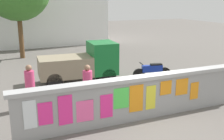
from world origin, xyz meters
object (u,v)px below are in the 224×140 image
at_px(bicycle_far, 124,91).
at_px(person_walking, 88,82).
at_px(auto_rickshaw_truck, 82,63).
at_px(motorcycle, 153,71).
at_px(bicycle_near, 189,84).
at_px(person_bystander, 30,82).

height_order(bicycle_far, person_walking, person_walking).
bearing_deg(auto_rickshaw_truck, person_walking, -103.83).
bearing_deg(motorcycle, bicycle_near, -78.56).
bearing_deg(bicycle_near, auto_rickshaw_truck, 138.13).
distance_m(motorcycle, bicycle_far, 3.11).
bearing_deg(motorcycle, bicycle_far, -142.25).
distance_m(auto_rickshaw_truck, person_walking, 3.34).
bearing_deg(auto_rickshaw_truck, bicycle_near, -41.87).
bearing_deg(bicycle_far, auto_rickshaw_truck, 103.89).
relative_size(auto_rickshaw_truck, motorcycle, 1.97).
bearing_deg(motorcycle, person_bystander, -167.35).
height_order(bicycle_near, bicycle_far, same).
distance_m(auto_rickshaw_truck, motorcycle, 3.43).
distance_m(bicycle_near, person_bystander, 6.40).
bearing_deg(auto_rickshaw_truck, motorcycle, -19.19).
xyz_separation_m(auto_rickshaw_truck, person_bystander, (-2.68, -2.44, 0.09)).
xyz_separation_m(motorcycle, bicycle_far, (-2.46, -1.91, -0.10)).
xyz_separation_m(auto_rickshaw_truck, motorcycle, (3.21, -1.12, -0.44)).
bearing_deg(person_bystander, motorcycle, 12.65).
bearing_deg(bicycle_near, motorcycle, 101.44).
relative_size(auto_rickshaw_truck, bicycle_far, 2.20).
bearing_deg(auto_rickshaw_truck, person_bystander, -137.66).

